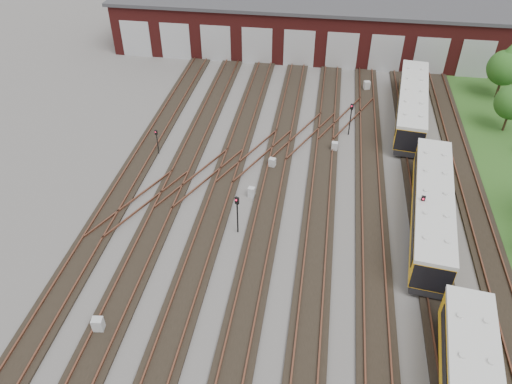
# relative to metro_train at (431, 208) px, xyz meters

# --- Properties ---
(ground) EXTENTS (120.00, 120.00, 0.00)m
(ground) POSITION_rel_metro_train_xyz_m (-10.00, -6.63, -1.86)
(ground) COLOR #4D4A48
(ground) RESTS_ON ground
(track_network) EXTENTS (30.40, 70.00, 0.33)m
(track_network) POSITION_rel_metro_train_xyz_m (-10.17, -6.04, -1.75)
(track_network) COLOR black
(track_network) RESTS_ON ground
(maintenance_shed) EXTENTS (51.00, 12.50, 6.35)m
(maintenance_shed) POSITION_rel_metro_train_xyz_m (-10.01, 33.35, 1.35)
(maintenance_shed) COLOR #4C1413
(maintenance_shed) RESTS_ON ground
(metro_train) EXTENTS (4.23, 46.62, 2.98)m
(metro_train) POSITION_rel_metro_train_xyz_m (0.00, 0.00, 0.00)
(metro_train) COLOR black
(metro_train) RESTS_ON ground
(signal_mast_0) EXTENTS (0.24, 0.23, 2.42)m
(signal_mast_0) POSITION_rel_metro_train_xyz_m (-22.75, 6.53, -0.29)
(signal_mast_0) COLOR black
(signal_mast_0) RESTS_ON ground
(signal_mast_1) EXTENTS (0.33, 0.31, 3.26)m
(signal_mast_1) POSITION_rel_metro_train_xyz_m (-13.79, -2.65, 0.25)
(signal_mast_1) COLOR black
(signal_mast_1) RESTS_ON ground
(signal_mast_2) EXTENTS (0.31, 0.30, 3.26)m
(signal_mast_2) POSITION_rel_metro_train_xyz_m (-5.86, 12.44, 0.23)
(signal_mast_2) COLOR black
(signal_mast_2) RESTS_ON ground
(signal_mast_3) EXTENTS (0.31, 0.29, 3.68)m
(signal_mast_3) POSITION_rel_metro_train_xyz_m (-0.99, -1.05, 0.49)
(signal_mast_3) COLOR black
(signal_mast_3) RESTS_ON ground
(relay_cabinet_0) EXTENTS (0.69, 0.60, 1.06)m
(relay_cabinet_0) POSITION_rel_metro_train_xyz_m (-20.40, -12.52, -1.33)
(relay_cabinet_0) COLOR #A9ADAF
(relay_cabinet_0) RESTS_ON ground
(relay_cabinet_1) EXTENTS (0.65, 0.58, 0.93)m
(relay_cabinet_1) POSITION_rel_metro_train_xyz_m (-12.36, 5.93, -1.39)
(relay_cabinet_1) COLOR #A9ADAF
(relay_cabinet_1) RESTS_ON ground
(relay_cabinet_2) EXTENTS (0.57, 0.50, 0.87)m
(relay_cabinet_2) POSITION_rel_metro_train_xyz_m (-13.48, 1.67, -1.42)
(relay_cabinet_2) COLOR #A9ADAF
(relay_cabinet_2) RESTS_ON ground
(relay_cabinet_3) EXTENTS (0.76, 0.69, 1.04)m
(relay_cabinet_3) POSITION_rel_metro_train_xyz_m (-4.01, 22.20, -1.33)
(relay_cabinet_3) COLOR #A9ADAF
(relay_cabinet_3) RESTS_ON ground
(relay_cabinet_4) EXTENTS (0.56, 0.47, 0.92)m
(relay_cabinet_4) POSITION_rel_metro_train_xyz_m (-7.12, 9.38, -1.40)
(relay_cabinet_4) COLOR #A9ADAF
(relay_cabinet_4) RESTS_ON ground
(tree_1) EXTENTS (3.63, 3.63, 6.01)m
(tree_1) POSITION_rel_metro_train_xyz_m (9.71, 22.54, 2.00)
(tree_1) COLOR black
(tree_1) RESTS_ON ground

